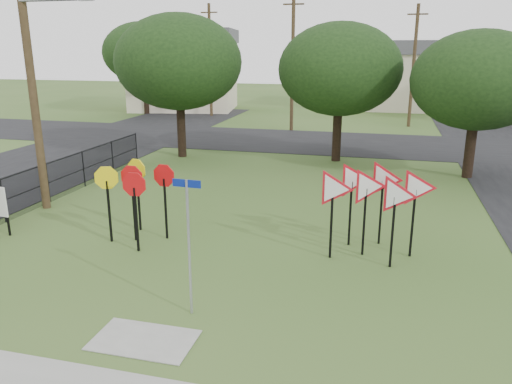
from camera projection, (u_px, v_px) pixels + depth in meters
The scene contains 18 objects.
ground at pixel (190, 286), 12.04m from camera, with size 140.00×140.00×0.00m, color #355520.
street_left at pixel (36, 166), 24.22m from camera, with size 8.00×50.00×0.02m, color black.
street_far at pixel (311, 142), 30.64m from camera, with size 60.00×8.00×0.02m, color black.
curb_pad at pixel (144, 340), 9.80m from camera, with size 2.00×1.20×0.02m, color gray.
street_name_sign at pixel (189, 239), 10.36m from camera, with size 0.62×0.06×3.00m.
stop_sign_cluster at pixel (135, 184), 14.49m from camera, with size 2.18×1.74×2.31m.
yield_sign_cluster at pixel (374, 190), 13.45m from camera, with size 3.23×1.80×2.52m.
utility_pole_main at pixel (30, 58), 16.51m from camera, with size 3.55×0.33×10.00m.
far_pole_a at pixel (293, 63), 33.56m from camera, with size 1.40×0.24×9.00m.
far_pole_b at pixel (413, 66), 35.43m from camera, with size 1.40×0.24×8.50m.
far_pole_c at pixel (210, 60), 41.07m from camera, with size 1.40×0.24×9.00m.
fence_run at pixel (67, 175), 19.46m from camera, with size 0.05×11.55×1.50m.
house_left at pixel (184, 69), 46.01m from camera, with size 10.58×8.88×7.20m.
house_mid at pixel (385, 74), 47.41m from camera, with size 8.40×8.40×6.20m.
tree_near_left at pixel (179, 62), 25.15m from camera, with size 6.40×6.40×7.27m.
tree_near_mid at pixel (340, 69), 24.25m from camera, with size 6.00×6.00×6.80m.
tree_near_right at pixel (478, 80), 21.03m from camera, with size 5.60×5.60×6.33m.
tree_far_left at pixel (143, 53), 42.35m from camera, with size 6.80×6.80×7.73m.
Camera 1 is at (4.29, -10.18, 5.53)m, focal length 35.00 mm.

